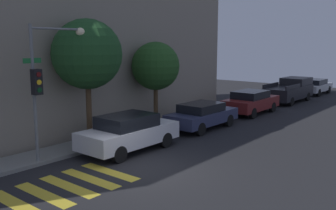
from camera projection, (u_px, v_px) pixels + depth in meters
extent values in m
plane|color=black|center=(144.00, 170.00, 13.10)|extent=(60.00, 60.00, 0.00)
cube|color=slate|center=(74.00, 148.00, 15.61)|extent=(26.00, 1.64, 0.14)
cube|color=gray|center=(16.00, 59.00, 17.67)|extent=(26.00, 6.00, 7.31)
cube|color=gold|center=(17.00, 204.00, 10.33)|extent=(0.45, 2.60, 0.00)
cube|color=gold|center=(44.00, 195.00, 10.98)|extent=(0.45, 2.60, 0.00)
cube|color=gold|center=(68.00, 186.00, 11.63)|extent=(0.45, 2.60, 0.00)
cube|color=gold|center=(90.00, 179.00, 12.27)|extent=(0.45, 2.60, 0.00)
cube|color=gold|center=(109.00, 172.00, 12.92)|extent=(0.45, 2.60, 0.00)
cylinder|color=slate|center=(34.00, 96.00, 13.33)|extent=(0.12, 0.12, 5.06)
cube|color=black|center=(37.00, 82.00, 13.11)|extent=(0.30, 0.30, 0.90)
cylinder|color=#4C0C0C|center=(39.00, 75.00, 12.97)|extent=(0.18, 0.02, 0.18)
cylinder|color=yellow|center=(39.00, 82.00, 13.01)|extent=(0.18, 0.02, 0.18)
cylinder|color=#0C3819|center=(40.00, 90.00, 13.05)|extent=(0.18, 0.02, 0.18)
cube|color=#19662D|center=(32.00, 61.00, 13.12)|extent=(0.70, 0.02, 0.18)
cylinder|color=slate|center=(57.00, 29.00, 13.75)|extent=(2.13, 0.08, 0.08)
sphere|color=#F9E5B2|center=(80.00, 32.00, 14.57)|extent=(0.36, 0.36, 0.36)
cube|color=silver|center=(129.00, 135.00, 15.35)|extent=(4.34, 1.82, 0.70)
cube|color=black|center=(127.00, 121.00, 15.17)|extent=(2.26, 1.60, 0.51)
cylinder|color=black|center=(138.00, 134.00, 16.95)|extent=(0.64, 0.22, 0.64)
cylinder|color=black|center=(166.00, 140.00, 15.92)|extent=(0.64, 0.22, 0.64)
cylinder|color=black|center=(91.00, 147.00, 14.90)|extent=(0.64, 0.22, 0.64)
cylinder|color=black|center=(119.00, 154.00, 13.87)|extent=(0.64, 0.22, 0.64)
cube|color=#2D3351|center=(202.00, 117.00, 19.39)|extent=(4.30, 1.79, 0.59)
cube|color=black|center=(201.00, 107.00, 19.23)|extent=(2.24, 1.57, 0.43)
cylinder|color=black|center=(204.00, 117.00, 20.96)|extent=(0.64, 0.22, 0.64)
cylinder|color=black|center=(229.00, 120.00, 19.95)|extent=(0.64, 0.22, 0.64)
cylinder|color=black|center=(174.00, 125.00, 18.93)|extent=(0.64, 0.22, 0.64)
cylinder|color=black|center=(200.00, 129.00, 17.92)|extent=(0.64, 0.22, 0.64)
cube|color=maroon|center=(251.00, 103.00, 23.51)|extent=(4.43, 1.83, 0.68)
cube|color=black|center=(251.00, 94.00, 23.33)|extent=(2.30, 1.61, 0.45)
cylinder|color=black|center=(249.00, 104.00, 25.13)|extent=(0.64, 0.22, 0.64)
cylinder|color=black|center=(272.00, 107.00, 24.09)|extent=(0.64, 0.22, 0.64)
cylinder|color=black|center=(228.00, 110.00, 23.04)|extent=(0.64, 0.22, 0.64)
cylinder|color=black|center=(253.00, 113.00, 22.00)|extent=(0.64, 0.22, 0.64)
cube|color=black|center=(288.00, 92.00, 28.08)|extent=(5.26, 1.92, 0.87)
cube|color=black|center=(296.00, 81.00, 29.06)|extent=(2.37, 1.76, 0.57)
cube|color=black|center=(271.00, 85.00, 27.51)|extent=(2.63, 0.08, 0.28)
cube|color=black|center=(293.00, 87.00, 26.45)|extent=(2.63, 0.08, 0.28)
cylinder|color=black|center=(286.00, 95.00, 29.93)|extent=(0.64, 0.22, 0.64)
cylinder|color=black|center=(307.00, 97.00, 28.84)|extent=(0.64, 0.22, 0.64)
cylinder|color=black|center=(268.00, 99.00, 27.45)|extent=(0.64, 0.22, 0.64)
cylinder|color=black|center=(291.00, 102.00, 26.36)|extent=(0.64, 0.22, 0.64)
cube|color=#B7BABF|center=(315.00, 87.00, 32.56)|extent=(4.36, 1.74, 0.56)
cube|color=black|center=(315.00, 82.00, 32.40)|extent=(2.27, 1.53, 0.43)
cylinder|color=black|center=(311.00, 88.00, 34.12)|extent=(0.64, 0.22, 0.64)
cylinder|color=black|center=(328.00, 90.00, 33.15)|extent=(0.64, 0.22, 0.64)
cylinder|color=black|center=(300.00, 91.00, 32.07)|extent=(0.64, 0.22, 0.64)
cylinder|color=black|center=(318.00, 93.00, 31.09)|extent=(0.64, 0.22, 0.64)
cylinder|color=#4C3823|center=(89.00, 113.00, 16.25)|extent=(0.24, 0.24, 2.82)
sphere|color=#1E4721|center=(87.00, 54.00, 15.84)|extent=(2.99, 2.99, 2.99)
cylinder|color=#4C3823|center=(156.00, 106.00, 19.64)|extent=(0.23, 0.23, 2.30)
sphere|color=#234C1E|center=(156.00, 66.00, 19.29)|extent=(2.49, 2.49, 2.49)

